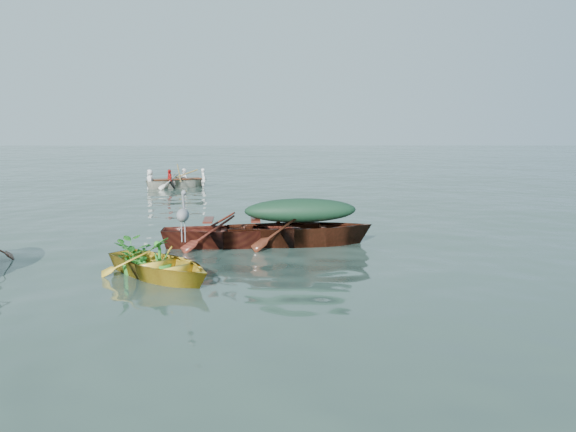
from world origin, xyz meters
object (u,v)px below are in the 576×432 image
(yellow_dinghy, at_px, (160,278))
(rowed_boat, at_px, (177,188))
(open_wooden_boat, at_px, (232,246))
(heron, at_px, (183,223))
(green_tarp_boat, at_px, (301,245))

(yellow_dinghy, bearing_deg, rowed_boat, 51.55)
(rowed_boat, bearing_deg, yellow_dinghy, 166.20)
(open_wooden_boat, bearing_deg, heron, 158.73)
(green_tarp_boat, relative_size, heron, 4.80)
(yellow_dinghy, xyz_separation_m, rowed_boat, (-2.40, 14.33, 0.00))
(yellow_dinghy, bearing_deg, green_tarp_boat, -0.34)
(green_tarp_boat, height_order, heron, heron)
(green_tarp_boat, distance_m, rowed_boat, 12.61)
(rowed_boat, bearing_deg, green_tarp_boat, 179.41)
(rowed_boat, bearing_deg, heron, 167.82)
(green_tarp_boat, xyz_separation_m, heron, (-2.14, -2.26, 0.86))
(yellow_dinghy, distance_m, open_wooden_boat, 2.74)
(rowed_boat, bearing_deg, open_wooden_boat, 172.77)
(green_tarp_boat, bearing_deg, open_wooden_boat, 90.00)
(green_tarp_boat, distance_m, heron, 3.23)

